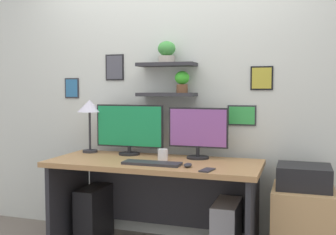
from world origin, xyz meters
TOP-DOWN VIEW (x-y plane):
  - back_wall_assembly at (0.00, 0.44)m, footprint 4.40×0.24m
  - desk at (0.00, 0.06)m, footprint 1.66×0.68m
  - monitor_left at (-0.30, 0.22)m, footprint 0.60×0.18m
  - monitor_right at (0.30, 0.22)m, footprint 0.49×0.18m
  - keyboard at (0.04, -0.16)m, footprint 0.44×0.14m
  - computer_mouse at (0.32, -0.17)m, footprint 0.06×0.09m
  - desk_lamp at (-0.68, 0.22)m, footprint 0.21×0.21m
  - cell_phone at (0.48, -0.25)m, footprint 0.10×0.15m
  - coffee_mug at (0.06, 0.04)m, footprint 0.08×0.08m
  - drawer_cabinet at (1.12, 0.14)m, footprint 0.44×0.50m
  - printer at (1.12, 0.14)m, footprint 0.38×0.34m
  - computer_tower_left at (-0.58, 0.10)m, footprint 0.18×0.40m
  - computer_tower_right at (0.57, 0.03)m, footprint 0.18×0.40m

SIDE VIEW (x-z plane):
  - computer_tower_right at x=0.57m, z-range 0.00..0.46m
  - computer_tower_left at x=-0.58m, z-range 0.00..0.47m
  - drawer_cabinet at x=1.12m, z-range 0.00..0.58m
  - desk at x=0.00m, z-range 0.17..0.92m
  - printer at x=1.12m, z-range 0.58..0.75m
  - cell_phone at x=0.48m, z-range 0.75..0.76m
  - keyboard at x=0.04m, z-range 0.75..0.77m
  - computer_mouse at x=0.32m, z-range 0.75..0.78m
  - coffee_mug at x=0.06m, z-range 0.75..0.84m
  - monitor_right at x=0.30m, z-range 0.77..1.18m
  - monitor_left at x=-0.30m, z-range 0.76..1.19m
  - desk_lamp at x=-0.68m, z-range 0.90..1.36m
  - back_wall_assembly at x=0.00m, z-range 0.00..2.70m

